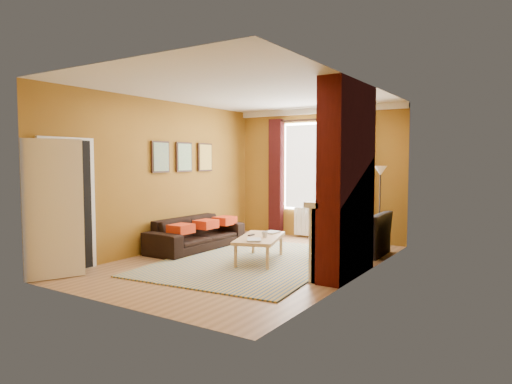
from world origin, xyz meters
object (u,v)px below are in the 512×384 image
Objects in this scene: sofa at (196,233)px; armchair at (352,233)px; wicker_stool at (346,232)px; coffee_table at (260,239)px; floor_lamp at (380,184)px.

sofa is 2.91m from armchair.
sofa is 3.00m from wicker_stool.
floor_lamp reaches higher than coffee_table.
coffee_table is (1.59, -0.28, 0.08)m from sofa.
sofa is 3.57m from floor_lamp.
wicker_stool is at bearing 55.88° from coffee_table.
wicker_stool reaches higher than coffee_table.
coffee_table is 2.83× the size of wicker_stool.
sofa reaches higher than wicker_stool.
armchair is at bearing -65.08° from sofa.
armchair reaches higher than coffee_table.
coffee_table is at bearing 52.77° from armchair.
floor_lamp is (0.32, 0.56, 0.86)m from armchair.
armchair is 0.74× the size of floor_lamp.
floor_lamp is (2.97, 1.75, 0.94)m from sofa.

